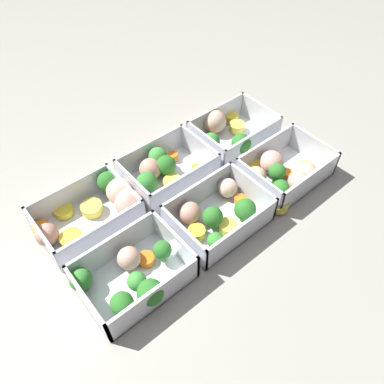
# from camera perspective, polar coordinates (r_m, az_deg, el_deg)

# --- Properties ---
(ground_plane) EXTENTS (4.00, 4.00, 0.00)m
(ground_plane) POSITION_cam_1_polar(r_m,az_deg,el_deg) (0.70, -0.00, -1.05)
(ground_plane) COLOR gray
(container_near_left) EXTENTS (0.16, 0.14, 0.06)m
(container_near_left) POSITION_cam_1_polar(r_m,az_deg,el_deg) (0.81, 5.48, 9.17)
(container_near_left) COLOR silver
(container_near_left) RESTS_ON ground_plane
(container_near_center) EXTENTS (0.16, 0.12, 0.06)m
(container_near_center) POSITION_cam_1_polar(r_m,az_deg,el_deg) (0.72, -4.53, 3.34)
(container_near_center) COLOR silver
(container_near_center) RESTS_ON ground_plane
(container_near_right) EXTENTS (0.20, 0.13, 0.06)m
(container_near_right) POSITION_cam_1_polar(r_m,az_deg,el_deg) (0.68, -14.15, -2.50)
(container_near_right) COLOR silver
(container_near_right) RESTS_ON ground_plane
(container_far_left) EXTENTS (0.18, 0.14, 0.06)m
(container_far_left) POSITION_cam_1_polar(r_m,az_deg,el_deg) (0.74, 13.62, 2.91)
(container_far_left) COLOR silver
(container_far_left) RESTS_ON ground_plane
(container_far_center) EXTENTS (0.16, 0.12, 0.06)m
(container_far_center) POSITION_cam_1_polar(r_m,az_deg,el_deg) (0.65, 4.04, -3.31)
(container_far_center) COLOR silver
(container_far_center) RESTS_ON ground_plane
(container_far_right) EXTENTS (0.17, 0.13, 0.06)m
(container_far_right) POSITION_cam_1_polar(r_m,az_deg,el_deg) (0.59, -9.09, -12.54)
(container_far_right) COLOR silver
(container_far_right) RESTS_ON ground_plane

